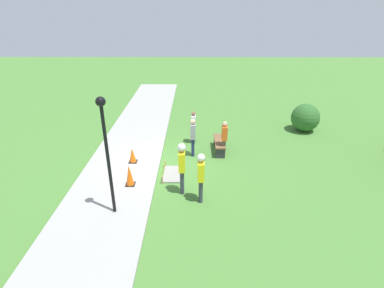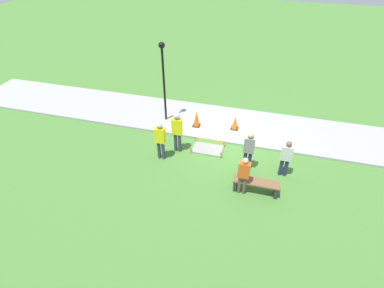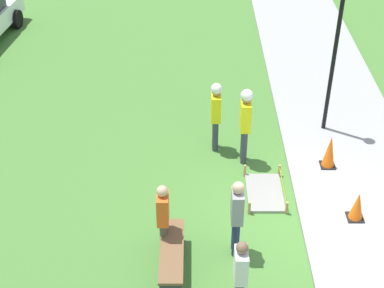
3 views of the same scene
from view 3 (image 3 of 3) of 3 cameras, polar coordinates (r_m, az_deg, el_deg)
ground_plane at (r=12.45m, az=10.40°, el=-7.46°), size 60.00×60.00×0.00m
sidewalk at (r=12.78m, az=17.15°, el=-7.09°), size 28.00×3.02×0.10m
wet_concrete_patch at (r=13.01m, az=7.05°, el=-4.69°), size 1.33×0.83×0.30m
traffic_cone_near_patch at (r=12.45m, az=15.73°, el=-5.81°), size 0.34×0.34×0.65m
traffic_cone_far_patch at (r=13.69m, az=13.20°, el=-0.72°), size 0.34×0.34×0.81m
park_bench at (r=11.09m, az=-1.97°, el=-10.73°), size 1.64×0.44×0.52m
worker_supervisor at (r=13.28m, az=5.20°, el=2.44°), size 0.40×0.28×1.92m
worker_assistant at (r=13.72m, az=2.33°, el=3.24°), size 0.40×0.26×1.78m
bystander_in_orange_shirt at (r=11.05m, az=-2.83°, el=-6.99°), size 0.40×0.22×1.61m
bystander_in_gray_shirt at (r=10.08m, az=4.72°, el=-12.38°), size 0.40×0.22×1.59m
bystander_in_white_shirt at (r=11.01m, az=4.36°, el=-6.78°), size 0.40×0.22×1.71m
lamppost_near at (r=14.04m, az=13.89°, el=10.02°), size 0.28×0.28×3.77m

